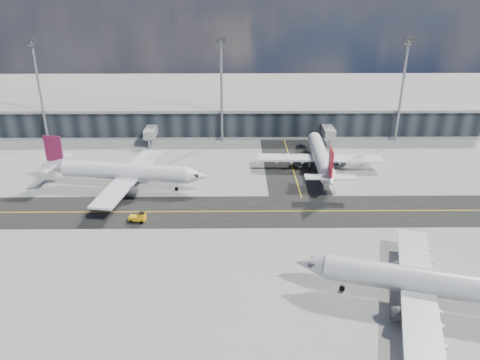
% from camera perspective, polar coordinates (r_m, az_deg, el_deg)
% --- Properties ---
extents(ground, '(300.00, 300.00, 0.00)m').
position_cam_1_polar(ground, '(91.31, -2.94, -5.01)').
color(ground, gray).
rests_on(ground, ground).
extents(taxiway_lanes, '(180.00, 63.00, 0.03)m').
position_cam_1_polar(taxiway_lanes, '(100.78, -0.48, -2.07)').
color(taxiway_lanes, black).
rests_on(taxiway_lanes, ground).
extents(terminal_concourse, '(152.00, 19.80, 8.80)m').
position_cam_1_polar(terminal_concourse, '(140.76, -2.11, 7.25)').
color(terminal_concourse, black).
rests_on(terminal_concourse, ground).
extents(floodlight_masts, '(102.50, 0.70, 28.90)m').
position_cam_1_polar(floodlight_masts, '(131.19, -2.28, 11.23)').
color(floodlight_masts, gray).
rests_on(floodlight_masts, ground).
extents(airliner_af, '(38.49, 32.96, 11.41)m').
position_cam_1_polar(airliner_af, '(107.08, -14.08, 0.98)').
color(airliner_af, white).
rests_on(airliner_af, ground).
extents(airliner_redtail, '(30.46, 35.76, 10.60)m').
position_cam_1_polar(airliner_redtail, '(114.90, 9.81, 2.78)').
color(airliner_redtail, white).
rests_on(airliner_redtail, ground).
extents(airliner_near, '(37.49, 32.29, 11.30)m').
position_cam_1_polar(airliner_near, '(73.02, 22.13, -11.56)').
color(airliner_near, '#BABDBF').
rests_on(airliner_near, ground).
extents(baggage_tug, '(3.43, 2.14, 2.01)m').
position_cam_1_polar(baggage_tug, '(92.40, -12.23, -4.48)').
color(baggage_tug, '#E49E0C').
rests_on(baggage_tug, ground).
extents(service_van, '(5.13, 5.76, 1.48)m').
position_cam_1_polar(service_van, '(119.68, 11.07, 2.12)').
color(service_van, white).
rests_on(service_van, ground).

